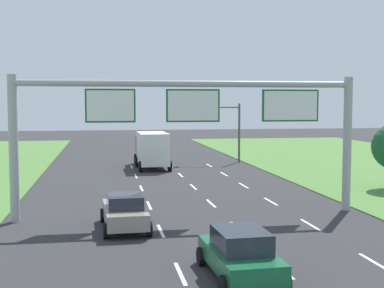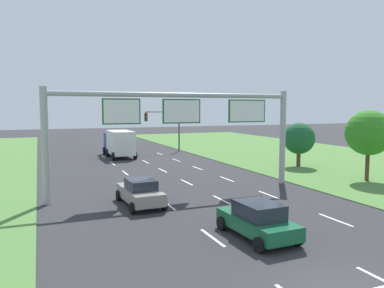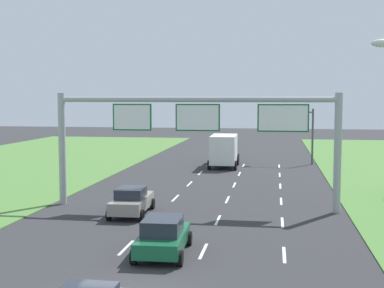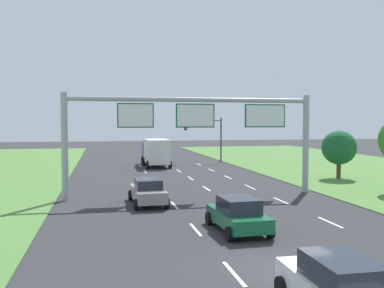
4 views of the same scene
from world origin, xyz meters
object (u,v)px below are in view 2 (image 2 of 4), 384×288
roadside_tree_far (299,139)px  traffic_light_mast (165,122)px  sign_gantry (182,120)px  roadside_tree_mid (369,133)px  car_mid_lane (258,220)px  box_truck (119,143)px  car_lead_silver (140,192)px

roadside_tree_far → traffic_light_mast: bearing=115.2°
sign_gantry → roadside_tree_mid: sign_gantry is taller
car_mid_lane → box_truck: box_truck is taller
roadside_tree_mid → box_truck: bearing=124.2°
car_lead_silver → roadside_tree_far: bearing=22.3°
car_mid_lane → roadside_tree_far: roadside_tree_far is taller
car_lead_silver → traffic_light_mast: 27.30m
car_lead_silver → car_mid_lane: size_ratio=1.04×
car_lead_silver → traffic_light_mast: traffic_light_mast is taller
car_mid_lane → box_truck: bearing=88.1°
car_mid_lane → traffic_light_mast: 33.44m
car_lead_silver → sign_gantry: bearing=30.8°
car_mid_lane → roadside_tree_far: bearing=44.9°
box_truck → roadside_tree_mid: size_ratio=1.29×
sign_gantry → roadside_tree_mid: (14.75, -1.98, -1.12)m
roadside_tree_mid → roadside_tree_far: (-0.37, 7.89, -1.02)m
traffic_light_mast → car_lead_silver: bearing=-111.4°
traffic_light_mast → roadside_tree_far: bearing=-64.8°
car_lead_silver → box_truck: 22.70m
sign_gantry → traffic_light_mast: sign_gantry is taller
car_lead_silver → roadside_tree_far: roadside_tree_far is taller
sign_gantry → roadside_tree_far: sign_gantry is taller
car_lead_silver → box_truck: size_ratio=0.61×
car_lead_silver → sign_gantry: (3.54, 2.31, 4.14)m
sign_gantry → roadside_tree_far: (14.37, 5.91, -2.14)m
car_mid_lane → box_truck: 29.86m
car_mid_lane → box_truck: (-0.16, 29.85, 0.88)m
box_truck → traffic_light_mast: traffic_light_mast is taller
car_lead_silver → traffic_light_mast: size_ratio=0.79×
car_mid_lane → sign_gantry: 10.55m
box_truck → sign_gantry: (0.29, -20.14, 3.25)m
roadside_tree_far → car_lead_silver: bearing=-155.4°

